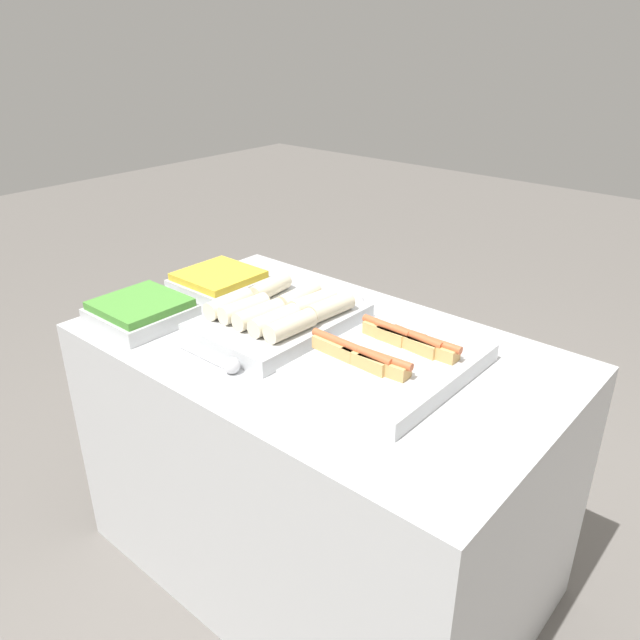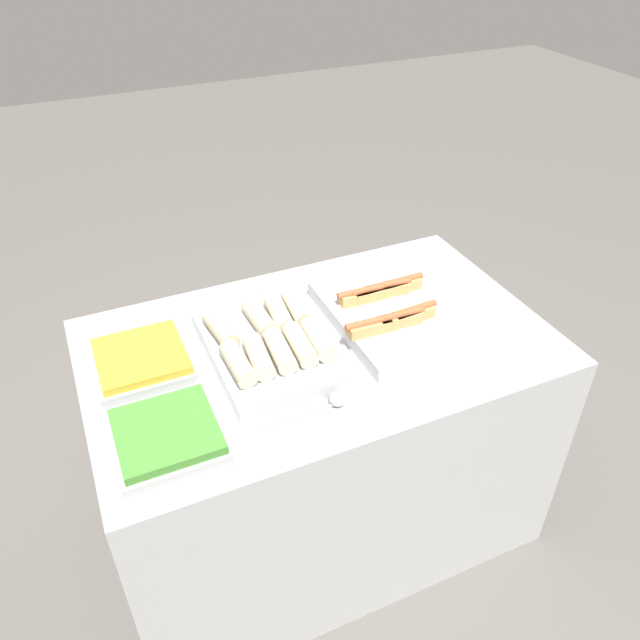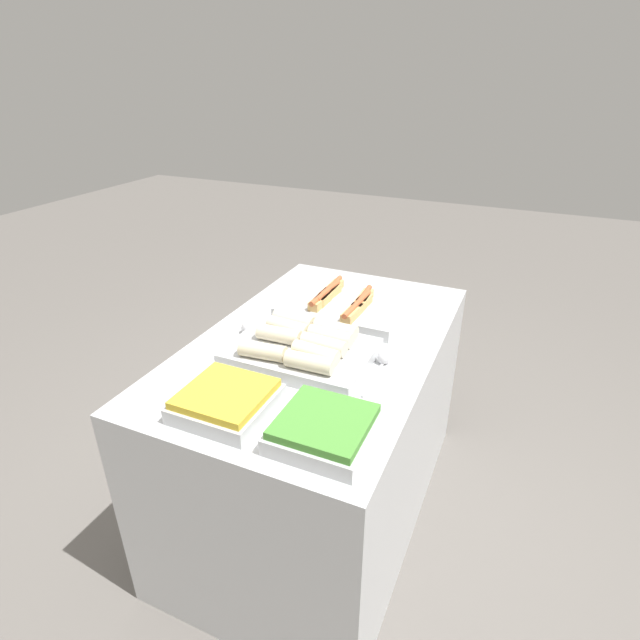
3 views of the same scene
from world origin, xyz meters
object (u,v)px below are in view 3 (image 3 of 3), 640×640
tray_hotdogs (344,305)px  tray_wraps (302,348)px  serving_spoon_far (244,331)px  tray_side_front (324,429)px  tray_side_back (226,401)px  serving_spoon_near (382,361)px

tray_hotdogs → tray_wraps: (-0.41, -0.00, 0.01)m
tray_hotdogs → serving_spoon_far: 0.44m
tray_wraps → tray_side_front: size_ratio=1.85×
tray_hotdogs → tray_side_back: 0.78m
tray_wraps → tray_side_back: bearing=168.2°
tray_wraps → serving_spoon_near: 0.28m
tray_side_front → serving_spoon_near: tray_side_front is taller
serving_spoon_far → tray_hotdogs: bearing=-38.6°
tray_hotdogs → tray_side_back: (-0.77, 0.07, 0.00)m
tray_side_front → tray_side_back: size_ratio=1.00×
tray_side_front → tray_side_back: (0.00, 0.32, 0.00)m
tray_hotdogs → tray_side_front: tray_hotdogs is taller
tray_hotdogs → serving_spoon_near: (-0.34, -0.28, -0.01)m
tray_hotdogs → serving_spoon_near: 0.44m
tray_side_back → tray_hotdogs: bearing=-5.2°
tray_side_back → serving_spoon_far: 0.48m
tray_side_back → serving_spoon_near: (0.43, -0.35, -0.02)m
serving_spoon_near → serving_spoon_far: bearing=90.2°
serving_spoon_near → serving_spoon_far: 0.55m
tray_side_back → serving_spoon_far: tray_side_back is taller
tray_side_back → tray_wraps: bearing=-11.8°
tray_side_back → tray_side_front: bearing=-90.0°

